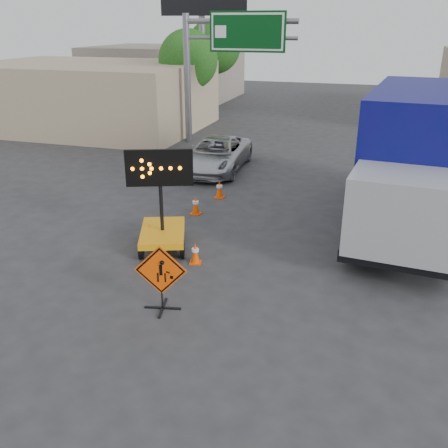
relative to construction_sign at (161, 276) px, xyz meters
The scene contains 15 objects.
ground 1.37m from the construction_sign, 60.44° to the right, with size 100.00×100.00×0.00m, color #2D2D30.
storefront_left_near 23.39m from the construction_sign, 125.24° to the left, with size 14.00×10.00×4.00m, color tan.
storefront_left_far 36.14m from the construction_sign, 113.64° to the left, with size 12.00×10.00×4.40m, color gray.
highway_gantry 17.98m from the construction_sign, 102.94° to the left, with size 6.18×0.38×6.90m.
billboard 26.95m from the construction_sign, 107.42° to the left, with size 6.10×0.54×9.85m.
tree_left_near 22.61m from the construction_sign, 109.53° to the left, with size 3.71×3.71×6.03m.
tree_left_far 30.52m from the construction_sign, 106.26° to the left, with size 4.10×4.10×6.66m.
construction_sign is the anchor object (origin of this frame).
arrow_board 3.53m from the construction_sign, 113.72° to the left, with size 1.97×2.46×3.05m.
pickup_truck 12.12m from the construction_sign, 102.28° to the left, with size 2.44×5.30×1.47m, color #B9BBC1.
box_truck 9.33m from the construction_sign, 53.13° to the left, with size 3.59×9.51×4.42m.
cone_a 2.59m from the construction_sign, 92.51° to the left, with size 0.38×0.38×0.63m.
cone_b 3.83m from the construction_sign, 119.78° to the left, with size 0.37×0.37×0.69m.
cone_c 6.40m from the construction_sign, 103.40° to the left, with size 0.39×0.39×0.69m.
cone_d 8.26m from the construction_sign, 98.53° to the left, with size 0.38×0.38×0.71m.
Camera 1 is at (3.99, -8.45, 6.36)m, focal length 40.00 mm.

